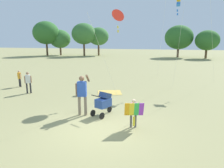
{
  "coord_description": "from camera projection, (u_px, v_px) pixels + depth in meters",
  "views": [
    {
      "loc": [
        2.1,
        -6.53,
        3.22
      ],
      "look_at": [
        0.04,
        1.81,
        1.3
      ],
      "focal_mm": 32.32,
      "sensor_mm": 36.0,
      "label": 1
    }
  ],
  "objects": [
    {
      "name": "picnic_blanket",
      "position": [
        110.0,
        93.0,
        12.38
      ],
      "size": [
        1.71,
        1.54,
        0.02
      ],
      "primitive_type": "cube",
      "rotation": [
        0.0,
        0.0,
        0.3
      ],
      "color": "gold",
      "rests_on": "ground"
    },
    {
      "name": "stroller",
      "position": [
        104.0,
        101.0,
        8.63
      ],
      "size": [
        0.81,
        1.11,
        1.03
      ],
      "color": "black",
      "rests_on": "ground"
    },
    {
      "name": "person_red_shirt",
      "position": [
        19.0,
        77.0,
        13.79
      ],
      "size": [
        0.33,
        0.25,
        1.15
      ],
      "color": "#232328",
      "rests_on": "ground"
    },
    {
      "name": "kite_adult_black",
      "position": [
        118.0,
        16.0,
        10.78
      ],
      "size": [
        0.99,
        3.59,
        4.77
      ],
      "color": "red",
      "rests_on": "ground"
    },
    {
      "name": "ground_plane",
      "position": [
        99.0,
        129.0,
        7.38
      ],
      "size": [
        120.0,
        120.0,
        0.0
      ],
      "primitive_type": "plane",
      "color": "#938E5B"
    },
    {
      "name": "treeline_distant",
      "position": [
        117.0,
        36.0,
        37.38
      ],
      "size": [
        46.2,
        7.03,
        6.6
      ],
      "color": "brown",
      "rests_on": "ground"
    },
    {
      "name": "person_adult_flyer",
      "position": [
        82.0,
        92.0,
        8.53
      ],
      "size": [
        0.57,
        0.58,
        1.8
      ],
      "color": "#7F705B",
      "rests_on": "ground"
    },
    {
      "name": "person_sitting_far",
      "position": [
        28.0,
        81.0,
        12.1
      ],
      "size": [
        0.37,
        0.29,
        1.31
      ],
      "color": "#232328",
      "rests_on": "ground"
    },
    {
      "name": "kite_orange_delta",
      "position": [
        178.0,
        3.0,
        12.82
      ],
      "size": [
        0.41,
        1.24,
        5.81
      ],
      "color": "#F4A319",
      "rests_on": "ground"
    },
    {
      "name": "child_with_butterfly_kite",
      "position": [
        134.0,
        111.0,
        7.36
      ],
      "size": [
        0.71,
        0.45,
        1.09
      ],
      "color": "#4C4C51",
      "rests_on": "ground"
    }
  ]
}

